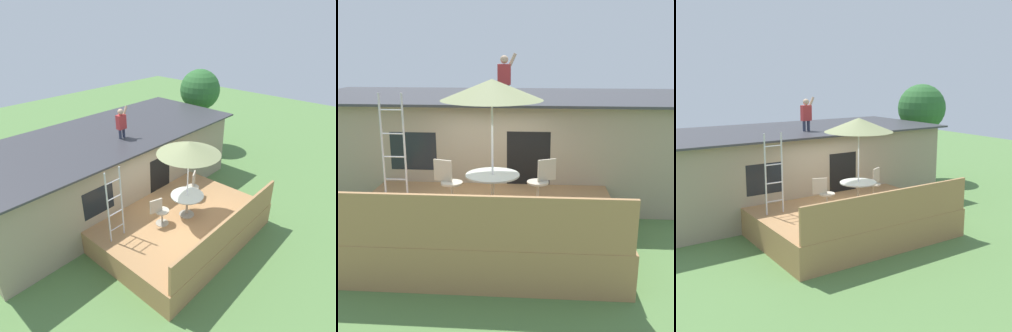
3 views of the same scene
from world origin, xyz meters
The scene contains 11 objects.
ground_plane centered at (0.00, 0.00, 0.00)m, with size 40.00×40.00×0.00m, color #567F42.
house centered at (0.00, 3.60, 1.34)m, with size 10.50×4.50×2.67m.
deck centered at (0.00, 0.00, 0.40)m, with size 5.24×3.85×0.80m, color #A87A4C.
deck_railing centered at (0.00, -1.88, 1.25)m, with size 5.14×0.08×0.90m, color #A87A4C.
patio_table centered at (0.18, -0.17, 1.39)m, with size 1.04×1.04×0.74m.
patio_umbrella centered at (0.18, -0.17, 3.15)m, with size 1.90×1.90×2.54m.
step_ladder centered at (-2.01, 0.63, 1.90)m, with size 0.52×0.04×2.20m.
person_figure centered at (0.19, 2.79, 3.28)m, with size 0.47×0.20×1.11m.
patio_chair_left centered at (-0.74, 0.13, 1.26)m, with size 0.61×0.44×0.92m.
patio_chair_right centered at (1.12, 0.31, 1.26)m, with size 0.58×0.44×0.92m.
backyard_tree centered at (6.54, 4.13, 3.04)m, with size 2.04×2.04×4.11m.
Camera 1 is at (-6.27, -5.15, 6.66)m, focal length 32.79 mm.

